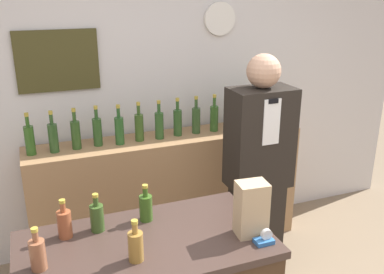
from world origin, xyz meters
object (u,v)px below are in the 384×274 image
Objects in this scene: paper_bag at (251,209)px; tape_dispenser at (265,239)px; potted_plant at (258,109)px; shopkeeper at (258,177)px.

paper_bag is 0.15m from tape_dispenser.
tape_dispenser is (-0.81, -1.50, -0.16)m from potted_plant.
paper_bag reaches higher than tape_dispenser.
potted_plant is 1.63m from paper_bag.
paper_bag is at bearing 103.90° from tape_dispenser.
tape_dispenser is at bearing -76.10° from paper_bag.
potted_plant is 1.09× the size of paper_bag.
shopkeeper reaches higher than potted_plant.
tape_dispenser is (-0.47, -0.88, 0.13)m from shopkeeper.
potted_plant is at bearing 61.37° from shopkeeper.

